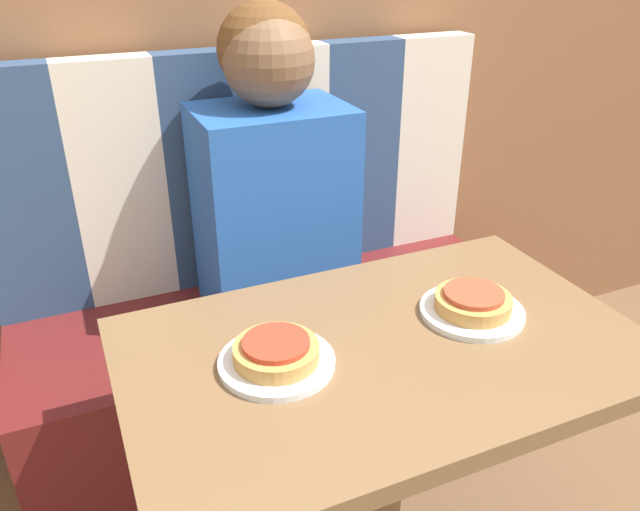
% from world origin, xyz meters
% --- Properties ---
extents(booth_seat, '(1.32, 0.49, 0.49)m').
position_xyz_m(booth_seat, '(0.00, 0.56, 0.25)').
color(booth_seat, '#5B1919').
rests_on(booth_seat, ground_plane).
extents(booth_backrest, '(1.32, 0.08, 0.61)m').
position_xyz_m(booth_backrest, '(-0.00, 0.76, 0.80)').
color(booth_backrest, navy).
rests_on(booth_backrest, booth_seat).
extents(dining_table, '(0.89, 0.55, 0.73)m').
position_xyz_m(dining_table, '(0.00, 0.00, 0.60)').
color(dining_table, brown).
rests_on(dining_table, ground_plane).
extents(person, '(0.35, 0.26, 0.74)m').
position_xyz_m(person, '(0.00, 0.56, 0.85)').
color(person, '#2356B2').
rests_on(person, booth_seat).
extents(plate_left, '(0.19, 0.19, 0.01)m').
position_xyz_m(plate_left, '(-0.19, 0.02, 0.73)').
color(plate_left, white).
rests_on(plate_left, dining_table).
extents(plate_right, '(0.19, 0.19, 0.01)m').
position_xyz_m(plate_right, '(0.19, 0.02, 0.73)').
color(plate_right, white).
rests_on(plate_right, dining_table).
extents(pizza_left, '(0.14, 0.14, 0.04)m').
position_xyz_m(pizza_left, '(-0.19, 0.02, 0.75)').
color(pizza_left, '#C68E47').
rests_on(pizza_left, plate_left).
extents(pizza_right, '(0.14, 0.14, 0.04)m').
position_xyz_m(pizza_right, '(0.19, 0.02, 0.75)').
color(pizza_right, '#C68E47').
rests_on(pizza_right, plate_right).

